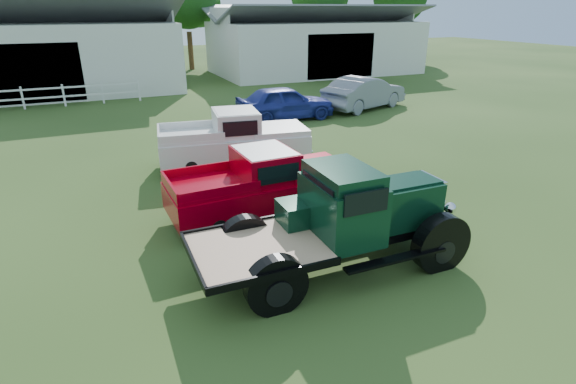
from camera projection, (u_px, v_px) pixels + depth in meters
name	position (u px, v px, depth m)	size (l,w,h in m)	color
ground	(302.00, 256.00, 9.91)	(120.00, 120.00, 0.00)	#243E15
shed_left	(24.00, 47.00, 28.20)	(18.80, 10.20, 5.60)	silver
shed_right	(314.00, 40.00, 36.98)	(16.80, 9.20, 5.20)	silver
fence_rail	(1.00, 99.00, 23.59)	(14.20, 0.16, 1.20)	white
tree_c	(188.00, 15.00, 37.96)	(5.40, 5.40, 9.00)	black
tree_d	(319.00, 8.00, 43.48)	(6.00, 6.00, 10.00)	black
tree_e	(399.00, 11.00, 44.88)	(5.70, 5.70, 9.50)	black
vintage_flatbed	(336.00, 220.00, 9.07)	(5.59, 2.22, 2.22)	black
red_pickup	(262.00, 183.00, 11.54)	(4.95, 1.90, 1.81)	#9F0011
white_pickup	(234.00, 139.00, 15.21)	(5.15, 2.00, 1.89)	silver
misc_car_blue	(285.00, 103.00, 21.73)	(1.92, 4.77, 1.63)	navy
misc_car_grey	(364.00, 93.00, 24.01)	(1.80, 5.17, 1.70)	slate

